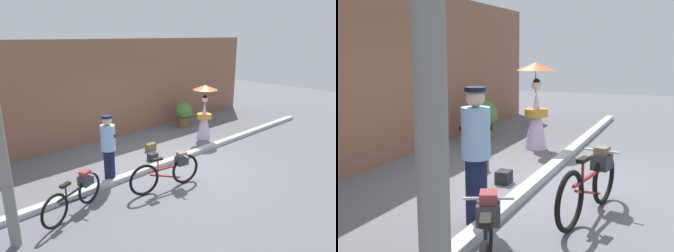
% 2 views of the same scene
% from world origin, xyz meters
% --- Properties ---
extents(ground_plane, '(30.00, 30.00, 0.00)m').
position_xyz_m(ground_plane, '(0.00, 0.00, 0.00)').
color(ground_plane, slate).
extents(building_wall, '(14.00, 0.40, 3.27)m').
position_xyz_m(building_wall, '(0.00, 3.16, 1.64)').
color(building_wall, brown).
rests_on(building_wall, ground_plane).
extents(sidewalk_curb, '(14.00, 0.20, 0.12)m').
position_xyz_m(sidewalk_curb, '(0.00, 0.00, 0.06)').
color(sidewalk_curb, '#B2B2B7').
rests_on(sidewalk_curb, ground_plane).
extents(bicycle_near_officer, '(1.52, 0.71, 0.76)m').
position_xyz_m(bicycle_near_officer, '(-2.91, -0.53, 0.40)').
color(bicycle_near_officer, black).
rests_on(bicycle_near_officer, ground_plane).
extents(bicycle_far_side, '(1.79, 0.51, 0.81)m').
position_xyz_m(bicycle_far_side, '(-0.90, -1.02, 0.42)').
color(bicycle_far_side, black).
rests_on(bicycle_far_side, ground_plane).
extents(person_officer, '(0.34, 0.35, 1.64)m').
position_xyz_m(person_officer, '(-1.72, 0.17, 0.87)').
color(person_officer, '#141938').
rests_on(person_officer, ground_plane).
extents(person_with_parasol, '(0.81, 0.81, 1.81)m').
position_xyz_m(person_with_parasol, '(2.40, 0.82, 0.92)').
color(person_with_parasol, silver).
rests_on(person_with_parasol, ground_plane).
extents(potted_plant_by_door, '(0.65, 0.64, 0.93)m').
position_xyz_m(potted_plant_by_door, '(2.89, 2.26, 0.51)').
color(potted_plant_by_door, brown).
rests_on(potted_plant_by_door, ground_plane).
extents(backpack_on_pavement, '(0.31, 0.16, 0.23)m').
position_xyz_m(backpack_on_pavement, '(0.29, 1.09, 0.12)').
color(backpack_on_pavement, brown).
rests_on(backpack_on_pavement, ground_plane).
extents(backpack_spare, '(0.25, 0.21, 0.20)m').
position_xyz_m(backpack_spare, '(-0.13, 0.48, 0.11)').
color(backpack_spare, '#26262D').
rests_on(backpack_spare, ground_plane).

